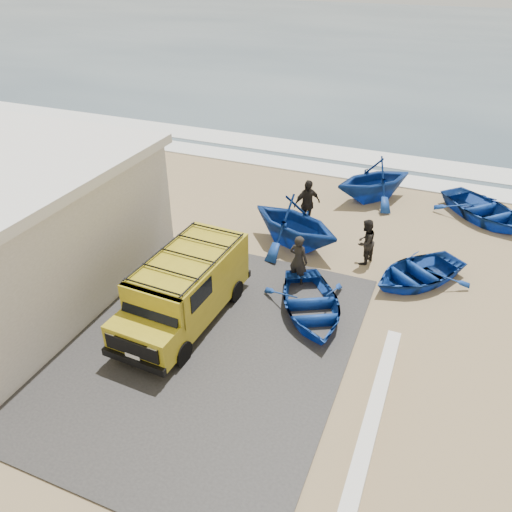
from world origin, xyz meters
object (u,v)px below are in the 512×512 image
(parapet, at_px, (372,420))
(boat_mid_left, at_px, (295,222))
(fisherman_middle, at_px, (365,242))
(boat_far_left, at_px, (374,179))
(fisherman_front, at_px, (298,260))
(boat_far_right, at_px, (484,210))
(fisherman_back, at_px, (307,204))
(boat_near_right, at_px, (417,272))
(van, at_px, (185,287))
(boat_near_left, at_px, (311,305))

(parapet, height_order, boat_mid_left, boat_mid_left)
(fisherman_middle, bearing_deg, boat_far_left, -151.94)
(parapet, distance_m, boat_mid_left, 8.53)
(fisherman_front, bearing_deg, fisherman_middle, -116.42)
(boat_far_right, bearing_deg, fisherman_front, -172.76)
(fisherman_back, bearing_deg, boat_far_right, -20.61)
(boat_near_right, distance_m, fisherman_middle, 2.03)
(boat_far_left, xyz_separation_m, fisherman_back, (-1.95, -3.56, 0.03))
(boat_near_right, distance_m, boat_mid_left, 4.67)
(van, distance_m, boat_near_left, 3.80)
(parapet, relative_size, boat_near_right, 1.71)
(boat_near_left, distance_m, fisherman_back, 5.71)
(fisherman_middle, bearing_deg, boat_near_right, 95.28)
(boat_far_right, xyz_separation_m, fisherman_front, (-5.61, -7.31, 0.48))
(parapet, bearing_deg, fisherman_front, 124.87)
(boat_far_right, height_order, fisherman_back, fisherman_back)
(van, bearing_deg, fisherman_front, 53.27)
(boat_far_left, height_order, fisherman_middle, boat_far_left)
(parapet, xyz_separation_m, van, (-5.94, 1.95, 0.86))
(parapet, bearing_deg, fisherman_middle, 103.56)
(boat_mid_left, distance_m, boat_far_left, 5.49)
(boat_far_left, xyz_separation_m, fisherman_front, (-1.01, -7.46, -0.07))
(boat_near_left, bearing_deg, fisherman_middle, 48.51)
(parapet, distance_m, boat_near_left, 4.34)
(boat_near_right, height_order, boat_far_right, boat_far_right)
(boat_near_right, height_order, boat_far_left, boat_far_left)
(parapet, bearing_deg, boat_far_right, 80.06)
(boat_near_left, height_order, boat_far_right, boat_far_right)
(boat_mid_left, height_order, fisherman_front, boat_mid_left)
(boat_mid_left, relative_size, fisherman_middle, 2.26)
(boat_mid_left, bearing_deg, parapet, -127.73)
(fisherman_middle, bearing_deg, parapet, 33.71)
(boat_near_left, height_order, boat_near_right, boat_near_left)
(van, distance_m, boat_near_right, 7.73)
(parapet, distance_m, boat_near_right, 6.58)
(boat_near_left, distance_m, fisherman_front, 1.80)
(fisherman_back, bearing_deg, boat_near_left, -119.19)
(boat_far_right, distance_m, fisherman_back, 7.40)
(boat_near_right, bearing_deg, fisherman_back, -167.57)
(van, xyz_separation_m, boat_near_right, (6.14, 4.63, -0.78))
(van, bearing_deg, boat_near_left, 27.38)
(boat_far_left, bearing_deg, van, -64.97)
(boat_far_right, height_order, fisherman_front, fisherman_front)
(boat_mid_left, xyz_separation_m, boat_far_left, (1.92, 5.15, -0.03))
(parapet, height_order, fisherman_back, fisherman_back)
(fisherman_middle, bearing_deg, boat_far_right, 163.52)
(boat_mid_left, xyz_separation_m, fisherman_back, (-0.02, 1.59, -0.00))
(boat_far_right, xyz_separation_m, fisherman_back, (-6.55, -3.40, 0.58))
(boat_near_right, xyz_separation_m, fisherman_back, (-4.60, 2.30, 0.64))
(boat_near_left, xyz_separation_m, fisherman_middle, (0.86, 3.58, 0.46))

